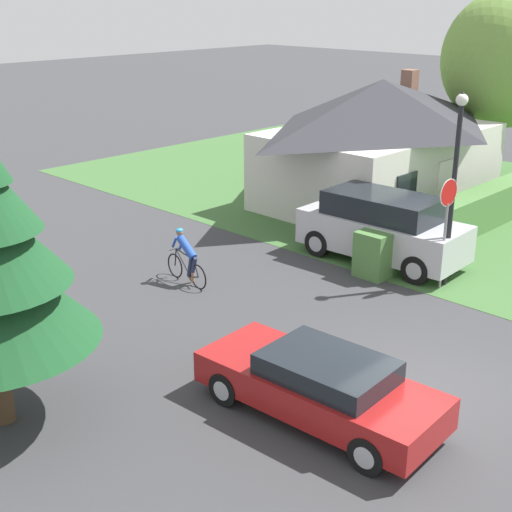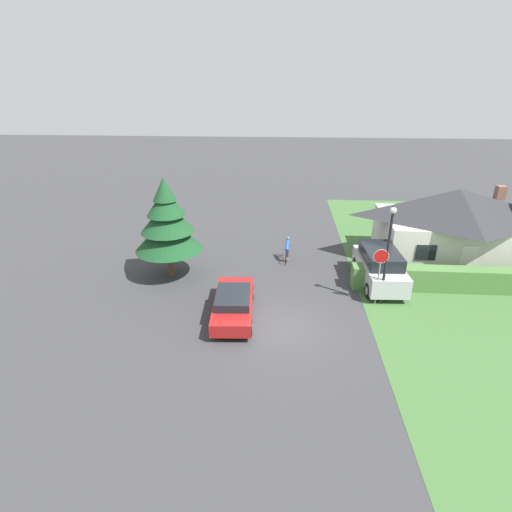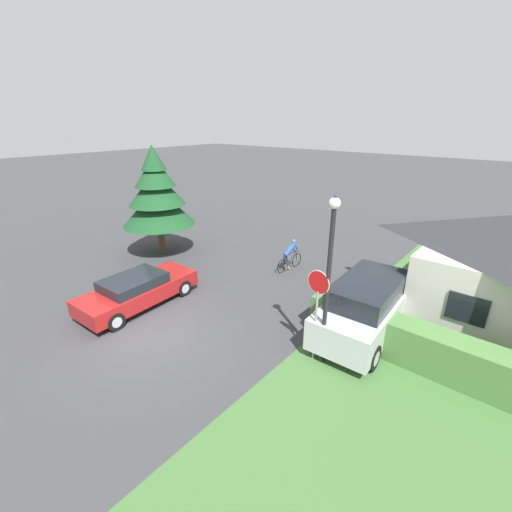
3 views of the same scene
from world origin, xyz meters
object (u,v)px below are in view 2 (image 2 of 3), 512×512
cottage_house (454,224)px  stop_sign (380,266)px  sedan_left_lane (233,303)px  parked_suv_right (379,267)px  street_lamp (388,246)px  cyclist (287,250)px  conifer_tall_near (167,223)px

cottage_house → stop_sign: size_ratio=3.10×
sedan_left_lane → parked_suv_right: size_ratio=0.97×
cottage_house → stop_sign: cottage_house is taller
parked_suv_right → street_lamp: (-0.32, -2.27, 2.11)m
cyclist → street_lamp: (4.69, -5.04, 2.40)m
cyclist → stop_sign: (4.43, -5.07, 1.37)m
conifer_tall_near → cottage_house: bearing=12.1°
cyclist → stop_sign: 6.87m
cottage_house → conifer_tall_near: (-16.72, -3.59, 0.88)m
parked_suv_right → street_lamp: bearing=169.2°
sedan_left_lane → parked_suv_right: parked_suv_right is taller
cyclist → parked_suv_right: 5.74m
sedan_left_lane → street_lamp: (7.23, 1.63, 2.47)m
sedan_left_lane → parked_suv_right: bearing=-66.2°
cottage_house → conifer_tall_near: conifer_tall_near is taller
sedan_left_lane → street_lamp: size_ratio=0.93×
sedan_left_lane → cyclist: 7.14m
cyclist → street_lamp: bearing=-131.3°
street_lamp → stop_sign: bearing=-173.4°
conifer_tall_near → cyclist: bearing=21.7°
cyclist → stop_sign: bearing=-133.1°
sedan_left_lane → cyclist: (2.54, 6.67, 0.06)m
conifer_tall_near → sedan_left_lane: bearing=-44.7°
sedan_left_lane → conifer_tall_near: conifer_tall_near is taller
cyclist → parked_suv_right: parked_suv_right is taller
cottage_house → parked_suv_right: bearing=-143.4°
parked_suv_right → stop_sign: stop_sign is taller
sedan_left_lane → conifer_tall_near: size_ratio=0.83×
parked_suv_right → conifer_tall_near: bearing=86.7°
cyclist → conifer_tall_near: bearing=117.4°
stop_sign → street_lamp: size_ratio=0.58×
cyclist → conifer_tall_near: 7.54m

